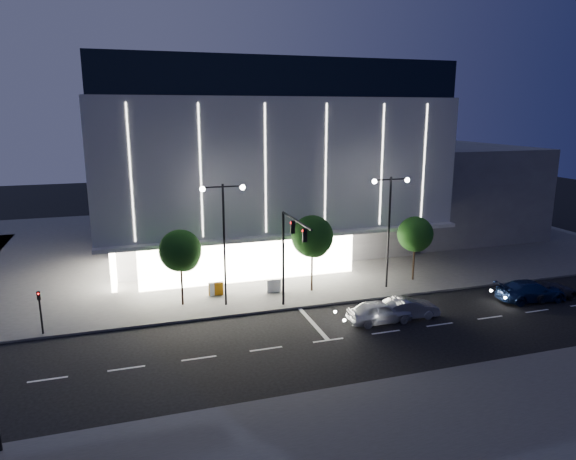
% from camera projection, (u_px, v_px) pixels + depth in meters
% --- Properties ---
extents(ground, '(160.00, 160.00, 0.00)m').
position_uv_depth(ground, '(290.00, 335.00, 32.67)').
color(ground, black).
rests_on(ground, ground).
extents(sidewalk_museum, '(70.00, 40.00, 0.15)m').
position_uv_depth(sidewalk_museum, '(267.00, 240.00, 56.42)').
color(sidewalk_museum, '#474747').
rests_on(sidewalk_museum, ground).
extents(sidewalk_near, '(70.00, 10.00, 0.15)m').
position_uv_depth(sidewalk_near, '(478.00, 427.00, 22.96)').
color(sidewalk_near, '#474747').
rests_on(sidewalk_near, ground).
extents(museum, '(30.00, 25.80, 18.00)m').
position_uv_depth(museum, '(252.00, 158.00, 52.18)').
color(museum, '#4C4C51').
rests_on(museum, ground).
extents(annex_building, '(16.00, 20.00, 10.00)m').
position_uv_depth(annex_building, '(436.00, 187.00, 61.43)').
color(annex_building, '#4C4C51').
rests_on(annex_building, ground).
extents(traffic_mast, '(0.33, 5.89, 7.07)m').
position_uv_depth(traffic_mast, '(289.00, 244.00, 34.93)').
color(traffic_mast, black).
rests_on(traffic_mast, ground).
extents(street_lamp_west, '(3.16, 0.36, 9.00)m').
position_uv_depth(street_lamp_west, '(224.00, 227.00, 36.03)').
color(street_lamp_west, black).
rests_on(street_lamp_west, ground).
extents(street_lamp_east, '(3.16, 0.36, 9.00)m').
position_uv_depth(street_lamp_east, '(389.00, 216.00, 39.82)').
color(street_lamp_east, black).
rests_on(street_lamp_east, ground).
extents(ped_signal_far, '(0.22, 0.24, 3.00)m').
position_uv_depth(ped_signal_far, '(40.00, 308.00, 32.06)').
color(ped_signal_far, black).
rests_on(ped_signal_far, ground).
extents(tree_left, '(3.02, 3.02, 5.72)m').
position_uv_depth(tree_left, '(181.00, 253.00, 36.55)').
color(tree_left, black).
rests_on(tree_left, ground).
extents(tree_mid, '(3.25, 3.25, 6.15)m').
position_uv_depth(tree_mid, '(312.00, 239.00, 39.39)').
color(tree_mid, black).
rests_on(tree_mid, ground).
extents(tree_right, '(2.91, 2.91, 5.51)m').
position_uv_depth(tree_right, '(415.00, 236.00, 42.12)').
color(tree_right, black).
rests_on(tree_right, ground).
extents(car_lead, '(4.45, 1.80, 1.51)m').
position_uv_depth(car_lead, '(380.00, 312.00, 34.41)').
color(car_lead, silver).
rests_on(car_lead, ground).
extents(car_second, '(4.35, 1.65, 1.41)m').
position_uv_depth(car_second, '(407.00, 308.00, 35.15)').
color(car_second, '#A0A2A7').
rests_on(car_second, ground).
extents(car_third, '(5.45, 2.55, 1.54)m').
position_uv_depth(car_third, '(531.00, 291.00, 38.38)').
color(car_third, navy).
rests_on(car_third, ground).
extents(car_fourth, '(4.43, 2.09, 1.22)m').
position_uv_depth(car_fourth, '(549.00, 290.00, 38.95)').
color(car_fourth, '#2F2F34').
rests_on(car_fourth, ground).
extents(barrier_b, '(1.12, 0.40, 1.00)m').
position_uv_depth(barrier_b, '(216.00, 289.00, 39.21)').
color(barrier_b, white).
rests_on(barrier_b, sidewalk_museum).
extents(barrier_c, '(1.12, 0.36, 1.00)m').
position_uv_depth(barrier_c, '(216.00, 289.00, 39.16)').
color(barrier_c, '#CB700B').
rests_on(barrier_c, sidewalk_museum).
extents(barrier_d, '(1.11, 0.32, 1.00)m').
position_uv_depth(barrier_d, '(274.00, 286.00, 39.89)').
color(barrier_d, white).
rests_on(barrier_d, sidewalk_museum).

